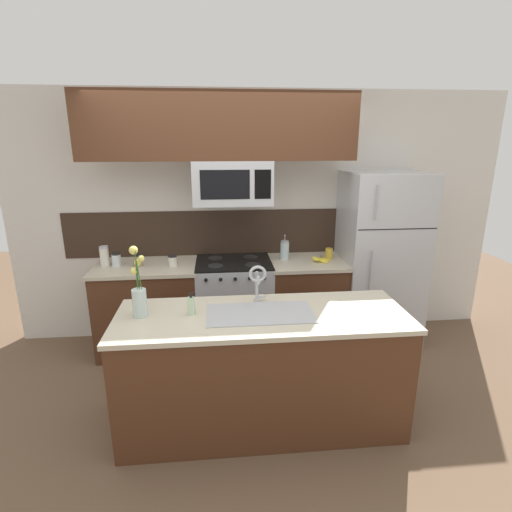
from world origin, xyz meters
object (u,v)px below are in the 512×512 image
(storage_jar_squat, at_px, (173,261))
(french_press, at_px, (285,250))
(coffee_tin, at_px, (329,253))
(dish_soap_bottle, at_px, (191,305))
(stove_range, at_px, (234,304))
(storage_jar_short, at_px, (138,260))
(storage_jar_medium, at_px, (116,260))
(sink_faucet, at_px, (258,279))
(refrigerator, at_px, (379,259))
(banana_bunch, at_px, (321,260))
(microwave, at_px, (232,182))
(flower_vase, at_px, (139,297))
(storage_jar_tall, at_px, (104,256))

(storage_jar_squat, bearing_deg, french_press, 4.52)
(coffee_tin, xyz_separation_m, dish_soap_bottle, (-1.35, -1.26, 0.01))
(stove_range, relative_size, storage_jar_short, 7.90)
(storage_jar_medium, distance_m, dish_soap_bottle, 1.46)
(french_press, relative_size, sink_faucet, 0.87)
(refrigerator, relative_size, banana_bunch, 9.45)
(storage_jar_medium, height_order, french_press, french_press)
(refrigerator, relative_size, dish_soap_bottle, 10.94)
(stove_range, bearing_deg, banana_bunch, -3.86)
(microwave, bearing_deg, dish_soap_bottle, -106.58)
(storage_jar_short, bearing_deg, storage_jar_squat, -1.95)
(flower_vase, bearing_deg, coffee_tin, 36.14)
(stove_range, xyz_separation_m, dish_soap_bottle, (-0.35, -1.21, 0.52))
(flower_vase, bearing_deg, french_press, 45.38)
(sink_faucet, relative_size, dish_soap_bottle, 1.85)
(sink_faucet, bearing_deg, dish_soap_bottle, -162.84)
(dish_soap_bottle, bearing_deg, french_press, 55.11)
(flower_vase, bearing_deg, storage_jar_tall, 114.40)
(microwave, relative_size, storage_jar_medium, 5.78)
(stove_range, distance_m, banana_bunch, 1.01)
(refrigerator, height_order, storage_jar_squat, refrigerator)
(dish_soap_bottle, bearing_deg, coffee_tin, 42.94)
(refrigerator, xyz_separation_m, storage_jar_medium, (-2.69, -0.01, 0.07))
(microwave, height_order, storage_jar_medium, microwave)
(storage_jar_tall, bearing_deg, storage_jar_short, -7.39)
(stove_range, height_order, storage_jar_short, storage_jar_short)
(storage_jar_short, xyz_separation_m, banana_bunch, (1.83, -0.04, -0.04))
(storage_jar_squat, bearing_deg, microwave, 0.82)
(stove_range, distance_m, flower_vase, 1.51)
(refrigerator, bearing_deg, storage_jar_squat, -178.67)
(storage_jar_short, height_order, coffee_tin, storage_jar_short)
(sink_faucet, bearing_deg, french_press, 70.48)
(stove_range, height_order, flower_vase, flower_vase)
(french_press, bearing_deg, storage_jar_tall, -178.86)
(coffee_tin, bearing_deg, dish_soap_bottle, -137.06)
(storage_jar_short, height_order, sink_faucet, sink_faucet)
(french_press, relative_size, dish_soap_bottle, 1.62)
(microwave, xyz_separation_m, storage_jar_medium, (-1.15, 0.03, -0.74))
(storage_jar_medium, bearing_deg, storage_jar_tall, 174.74)
(french_press, bearing_deg, banana_bunch, -18.57)
(storage_jar_short, xyz_separation_m, french_press, (1.47, 0.08, 0.04))
(flower_vase, bearing_deg, banana_bunch, 35.45)
(refrigerator, bearing_deg, french_press, 177.71)
(stove_range, height_order, sink_faucet, sink_faucet)
(microwave, height_order, storage_jar_short, microwave)
(storage_jar_short, xyz_separation_m, storage_jar_squat, (0.34, -0.01, -0.01))
(stove_range, relative_size, coffee_tin, 8.45)
(storage_jar_medium, bearing_deg, refrigerator, 0.13)
(storage_jar_short, distance_m, flower_vase, 1.21)
(french_press, bearing_deg, stove_range, -173.54)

